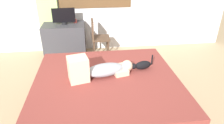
{
  "coord_description": "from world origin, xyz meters",
  "views": [
    {
      "loc": [
        -0.16,
        -2.26,
        2.01
      ],
      "look_at": [
        0.15,
        0.32,
        0.66
      ],
      "focal_mm": 32.08,
      "sensor_mm": 36.0,
      "label": 1
    }
  ],
  "objects_px": {
    "desk": "(65,40)",
    "cup": "(75,21)",
    "bed": "(107,93)",
    "chair_by_desk": "(97,36)",
    "person_lying": "(98,69)",
    "tv_monitor": "(64,16)",
    "cat": "(142,65)"
  },
  "relations": [
    {
      "from": "desk",
      "to": "cup",
      "type": "bearing_deg",
      "value": 22.56
    },
    {
      "from": "bed",
      "to": "chair_by_desk",
      "type": "relative_size",
      "value": 2.41
    },
    {
      "from": "person_lying",
      "to": "desk",
      "type": "distance_m",
      "value": 1.98
    },
    {
      "from": "person_lying",
      "to": "tv_monitor",
      "type": "xyz_separation_m",
      "value": [
        -0.62,
        1.85,
        0.3
      ]
    },
    {
      "from": "chair_by_desk",
      "to": "desk",
      "type": "bearing_deg",
      "value": 165.76
    },
    {
      "from": "bed",
      "to": "cat",
      "type": "height_order",
      "value": "cat"
    },
    {
      "from": "bed",
      "to": "desk",
      "type": "height_order",
      "value": "desk"
    },
    {
      "from": "desk",
      "to": "cup",
      "type": "distance_m",
      "value": 0.5
    },
    {
      "from": "cup",
      "to": "chair_by_desk",
      "type": "relative_size",
      "value": 0.09
    },
    {
      "from": "person_lying",
      "to": "chair_by_desk",
      "type": "xyz_separation_m",
      "value": [
        0.07,
        1.67,
        -0.12
      ]
    },
    {
      "from": "bed",
      "to": "tv_monitor",
      "type": "relative_size",
      "value": 4.31
    },
    {
      "from": "bed",
      "to": "cat",
      "type": "xyz_separation_m",
      "value": [
        0.55,
        0.2,
        0.33
      ]
    },
    {
      "from": "cat",
      "to": "cup",
      "type": "height_order",
      "value": "cup"
    },
    {
      "from": "desk",
      "to": "chair_by_desk",
      "type": "relative_size",
      "value": 1.05
    },
    {
      "from": "bed",
      "to": "cup",
      "type": "bearing_deg",
      "value": 103.78
    },
    {
      "from": "person_lying",
      "to": "cup",
      "type": "bearing_deg",
      "value": 101.3
    },
    {
      "from": "cat",
      "to": "desk",
      "type": "xyz_separation_m",
      "value": [
        -1.31,
        1.72,
        -0.21
      ]
    },
    {
      "from": "desk",
      "to": "chair_by_desk",
      "type": "distance_m",
      "value": 0.76
    },
    {
      "from": "bed",
      "to": "tv_monitor",
      "type": "bearing_deg",
      "value": 110.64
    },
    {
      "from": "desk",
      "to": "chair_by_desk",
      "type": "bearing_deg",
      "value": -14.24
    },
    {
      "from": "bed",
      "to": "chair_by_desk",
      "type": "distance_m",
      "value": 1.76
    },
    {
      "from": "cup",
      "to": "chair_by_desk",
      "type": "xyz_separation_m",
      "value": [
        0.47,
        -0.29,
        -0.27
      ]
    },
    {
      "from": "person_lying",
      "to": "desk",
      "type": "relative_size",
      "value": 1.04
    },
    {
      "from": "cat",
      "to": "cup",
      "type": "bearing_deg",
      "value": 119.88
    },
    {
      "from": "cat",
      "to": "tv_monitor",
      "type": "height_order",
      "value": "tv_monitor"
    },
    {
      "from": "cat",
      "to": "bed",
      "type": "bearing_deg",
      "value": -160.01
    },
    {
      "from": "bed",
      "to": "desk",
      "type": "bearing_deg",
      "value": 111.43
    },
    {
      "from": "bed",
      "to": "cat",
      "type": "distance_m",
      "value": 0.67
    },
    {
      "from": "chair_by_desk",
      "to": "person_lying",
      "type": "bearing_deg",
      "value": -92.54
    },
    {
      "from": "desk",
      "to": "tv_monitor",
      "type": "distance_m",
      "value": 0.55
    },
    {
      "from": "cup",
      "to": "person_lying",
      "type": "bearing_deg",
      "value": -78.7
    },
    {
      "from": "cat",
      "to": "chair_by_desk",
      "type": "bearing_deg",
      "value": 110.84
    }
  ]
}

